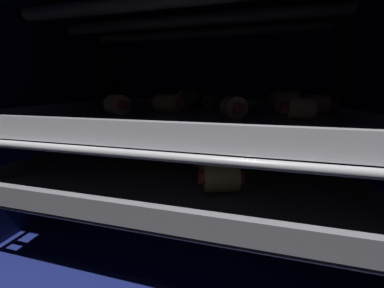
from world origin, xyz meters
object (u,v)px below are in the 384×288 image
oven_rack_lower (191,164)px  pig_in_blanket_lower_1 (215,164)px  pig_in_blanket_lower_5 (190,135)px  pig_in_blanket_upper_8 (233,107)px  heating_element (191,20)px  pig_in_blanket_upper_0 (282,99)px  oven_rack_upper (191,120)px  pig_in_blanket_upper_2 (117,105)px  pig_in_blanket_lower_0 (221,178)px  pig_in_blanket_upper_4 (300,109)px  pig_in_blanket_lower_3 (253,147)px  pig_in_blanket_upper_5 (169,103)px  pig_in_blanket_upper_6 (212,101)px  pig_in_blanket_upper_7 (287,102)px  pig_in_blanket_upper_1 (317,104)px  pig_in_blanket_upper_3 (187,98)px  baking_tray_upper (191,114)px  pig_in_blanket_lower_4 (288,148)px  pig_in_blanket_lower_2 (149,138)px  baking_tray_lower (191,159)px

oven_rack_lower → pig_in_blanket_lower_1: (5.05, -6.52, 2.68)cm
pig_in_blanket_lower_5 → pig_in_blanket_upper_8: 20.80cm
heating_element → pig_in_blanket_upper_0: (15.52, 13.70, -11.69)cm
heating_element → pig_in_blanket_lower_5: heating_element is taller
oven_rack_upper → pig_in_blanket_upper_8: (7.05, -6.07, 2.75)cm
oven_rack_upper → pig_in_blanket_upper_2: bearing=-146.1°
pig_in_blanket_lower_0 → pig_in_blanket_upper_4: bearing=34.4°
pig_in_blanket_lower_3 → oven_rack_upper: 11.51cm
pig_in_blanket_upper_5 → pig_in_blanket_upper_6: bearing=66.4°
pig_in_blanket_upper_6 → pig_in_blanket_upper_7: size_ratio=1.12×
pig_in_blanket_upper_1 → pig_in_blanket_upper_3: pig_in_blanket_upper_3 is taller
baking_tray_upper → pig_in_blanket_lower_4: bearing=16.0°
heating_element → pig_in_blanket_lower_5: 22.35cm
oven_rack_lower → pig_in_blanket_upper_8: pig_in_blanket_upper_8 is taller
pig_in_blanket_upper_6 → pig_in_blanket_upper_5: bearing=-113.6°
heating_element → oven_rack_upper: heating_element is taller
pig_in_blanket_lower_5 → pig_in_blanket_upper_3: size_ratio=1.00×
pig_in_blanket_lower_1 → pig_in_blanket_lower_0: bearing=-74.6°
pig_in_blanket_lower_0 → pig_in_blanket_lower_4: bearing=59.2°
pig_in_blanket_upper_4 → pig_in_blanket_upper_5: 18.65cm
pig_in_blanket_upper_5 → pig_in_blanket_upper_2: bearing=-141.3°
pig_in_blanket_lower_0 → pig_in_blanket_lower_2: pig_in_blanket_lower_0 is taller
oven_rack_upper → heating_element: bearing=-90.0°
pig_in_blanket_lower_4 → pig_in_blanket_upper_2: bearing=-156.8°
pig_in_blanket_upper_2 → pig_in_blanket_upper_7: (23.99, 9.12, 0.18)cm
baking_tray_upper → pig_in_blanket_upper_4: bearing=-20.9°
pig_in_blanket_upper_3 → pig_in_blanket_upper_8: pig_in_blanket_upper_3 is taller
pig_in_blanket_lower_0 → baking_tray_upper: size_ratio=0.12×
heating_element → baking_tray_upper: 13.72cm
pig_in_blanket_upper_0 → pig_in_blanket_lower_4: bearing=-87.3°
pig_in_blanket_lower_3 → oven_rack_lower: bearing=-165.0°
oven_rack_lower → pig_in_blanket_upper_1: 21.77cm
heating_element → pig_in_blanket_upper_8: heating_element is taller
oven_rack_lower → pig_in_blanket_upper_4: (14.88, -5.67, 10.22)cm
baking_tray_lower → pig_in_blanket_upper_7: bearing=11.1°
pig_in_blanket_lower_4 → pig_in_blanket_upper_8: bearing=-129.9°
pig_in_blanket_lower_3 → pig_in_blanket_upper_6: pig_in_blanket_upper_6 is taller
pig_in_blanket_lower_5 → baking_tray_upper: (3.02, -10.47, 5.79)cm
pig_in_blanket_upper_0 → pig_in_blanket_upper_7: (-0.81, -10.82, -0.03)cm
pig_in_blanket_lower_1 → oven_rack_upper: (-5.05, 6.52, 4.87)cm
pig_in_blanket_lower_1 → baking_tray_upper: size_ratio=0.14×
pig_in_blanket_lower_1 → pig_in_blanket_upper_3: pig_in_blanket_upper_3 is taller
heating_element → pig_in_blanket_lower_3: bearing=15.0°
pig_in_blanket_lower_2 → pig_in_blanket_upper_8: 21.82cm
pig_in_blanket_lower_0 → oven_rack_lower: bearing=119.2°
pig_in_blanket_upper_2 → pig_in_blanket_upper_6: size_ratio=0.83×
pig_in_blanket_lower_2 → pig_in_blanket_upper_7: (24.79, -2.28, 7.71)cm
pig_in_blanket_lower_1 → pig_in_blanket_upper_8: 7.89cm
pig_in_blanket_lower_1 → pig_in_blanket_upper_4: pig_in_blanket_upper_4 is taller
pig_in_blanket_lower_2 → pig_in_blanket_upper_4: size_ratio=1.23×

